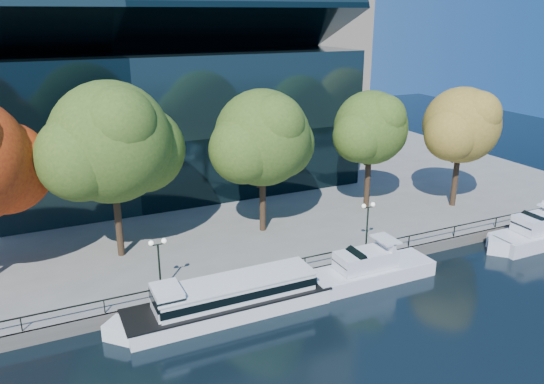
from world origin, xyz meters
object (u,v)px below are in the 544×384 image
cruiser_far (537,233)px  tree_3 (264,140)px  tree_4 (372,129)px  tree_5 (463,127)px  cruiser_near (366,270)px  tree_2 (113,145)px  lamp_1 (158,253)px  tour_boat (224,298)px  lamp_2 (368,215)px

cruiser_far → tree_3: 25.83m
tree_4 → tree_5: bearing=-20.6°
cruiser_far → tree_4: size_ratio=0.94×
cruiser_near → tree_2: 21.64m
cruiser_near → tree_3: bearing=109.6°
cruiser_near → lamp_1: size_ratio=2.86×
tour_boat → lamp_1: bearing=137.7°
tree_5 → tree_2: bearing=176.0°
cruiser_near → lamp_2: (2.33, 3.38, 2.94)m
lamp_2 → cruiser_far: bearing=-14.4°
cruiser_near → tree_4: (8.16, 11.57, 8.05)m
tour_boat → tree_4: bearing=30.1°
tree_5 → lamp_2: (-14.32, -5.00, -5.21)m
cruiser_near → tree_2: bearing=147.0°
tour_boat → tree_4: tree_4 is taller
cruiser_near → lamp_2: lamp_2 is taller
cruiser_near → tree_2: (-16.41, 10.67, 9.22)m
cruiser_far → lamp_2: lamp_2 is taller
tree_2 → cruiser_near: bearing=-33.0°
tree_2 → lamp_1: tree_2 is taller
cruiser_far → tree_3: bearing=152.6°
tree_5 → lamp_1: bearing=-171.1°
lamp_2 → tree_4: bearing=54.6°
tour_boat → tree_2: bearing=114.7°
cruiser_near → lamp_1: 15.77m
lamp_2 → cruiser_near: bearing=-124.6°
tour_boat → tree_3: bearing=53.4°
tour_boat → lamp_2: bearing=13.1°
tree_3 → tree_4: tree_3 is taller
tree_3 → cruiser_near: bearing=-70.4°
tree_5 → lamp_2: size_ratio=3.00×
lamp_1 → tree_2: bearing=100.0°
tree_3 → lamp_2: bearing=-49.8°
tree_3 → tree_2: bearing=179.7°
tree_3 → lamp_2: 10.91m
tree_3 → cruiser_far: bearing=-27.4°
tree_2 → tree_4: 24.61m
tour_boat → cruiser_far: size_ratio=1.42×
tree_3 → lamp_2: size_ratio=3.18×
tree_3 → tree_5: bearing=-6.2°
tree_2 → tree_3: (12.63, -0.07, -0.84)m
tour_boat → tree_5: tree_5 is taller
cruiser_near → tree_3: tree_3 is taller
lamp_1 → lamp_2: same height
lamp_1 → tree_4: bearing=19.4°
tour_boat → cruiser_near: cruiser_near is taller
cruiser_near → tree_5: tree_5 is taller
cruiser_far → tree_5: bearing=98.3°
lamp_1 → cruiser_far: bearing=-6.9°
tree_4 → lamp_2: tree_4 is taller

